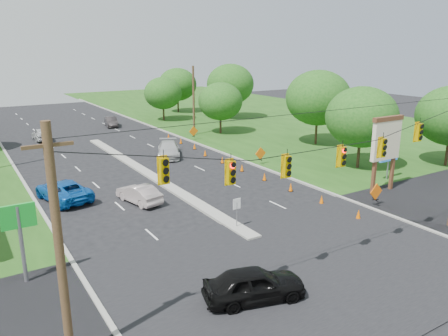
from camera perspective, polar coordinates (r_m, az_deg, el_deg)
ground at (r=24.03m, az=9.80°, el=-12.64°), size 160.00×160.00×0.00m
grass_right at (r=58.03m, az=18.96°, el=3.45°), size 40.00×160.00×0.06m
cross_street at (r=24.03m, az=9.80°, el=-12.64°), size 160.00×14.00×0.02m
curb_left at (r=47.14m, az=-25.74°, el=0.11°), size 0.25×110.00×0.16m
curb_right at (r=52.98m, az=-3.63°, el=3.18°), size 0.25×110.00×0.16m
median at (r=40.90m, az=-10.06°, el=-0.72°), size 1.00×34.00×0.18m
median_sign at (r=27.75m, az=1.68°, el=-5.16°), size 0.55×0.06×2.05m
signal_span at (r=21.43m, az=12.07°, el=-1.87°), size 25.60×0.32×9.00m
utility_pole_far_right at (r=57.71m, az=-3.99°, el=8.72°), size 0.28×0.28×9.00m
pylon_sign at (r=36.80m, az=20.46°, el=3.14°), size 5.90×2.30×6.12m
cone_0 at (r=31.04m, az=17.16°, el=-5.78°), size 0.32×0.32×0.70m
cone_1 at (r=33.26m, az=12.63°, el=-4.03°), size 0.32×0.32×0.70m
cone_2 at (r=35.68m, az=8.71°, el=-2.48°), size 0.32×0.32×0.70m
cone_3 at (r=38.26m, az=5.31°, el=-1.13°), size 0.32×0.32×0.70m
cone_4 at (r=40.99m, az=2.36°, el=0.05°), size 0.32×0.32×0.70m
cone_5 at (r=43.82m, az=-0.22°, el=1.08°), size 0.32×0.32×0.70m
cone_6 at (r=46.74m, az=-2.48°, el=1.98°), size 0.32×0.32×0.70m
cone_7 at (r=50.02m, az=-3.87°, el=2.85°), size 0.32×0.32×0.70m
cone_8 at (r=53.06m, az=-5.66°, el=3.54°), size 0.32×0.32×0.70m
cone_9 at (r=56.16m, az=-7.26°, el=4.16°), size 0.32×0.32×0.70m
work_sign_0 at (r=33.52m, az=19.24°, el=-3.04°), size 1.27×0.58×1.37m
work_sign_1 at (r=43.22m, az=4.79°, el=1.83°), size 1.27×0.58×1.37m
work_sign_2 at (r=54.81m, az=-4.01°, el=4.76°), size 1.27×0.58×1.37m
tree_7 at (r=43.05m, az=17.54°, el=6.36°), size 6.72×6.72×7.84m
tree_8 at (r=52.66m, az=12.19°, el=8.95°), size 7.56×7.56×8.82m
tree_9 at (r=58.59m, az=-0.46°, el=8.69°), size 5.88×5.88×6.86m
tree_10 at (r=71.14m, az=0.83°, el=10.89°), size 7.56×7.56×8.82m
tree_11 at (r=78.79m, az=-6.09°, el=10.80°), size 6.72×6.72×7.84m
tree_12 at (r=70.00m, az=-7.98°, el=9.65°), size 5.88×5.88×6.86m
black_sedan at (r=20.64m, az=3.98°, el=-14.92°), size 5.05×3.08×1.61m
white_sedan at (r=33.23m, az=-11.05°, el=-3.32°), size 2.35×4.46×1.40m
blue_pickup at (r=35.25m, az=-20.26°, el=-2.76°), size 3.73×6.10×1.58m
silver_car_far at (r=46.68m, az=-7.26°, el=2.41°), size 4.29×5.93×1.60m
silver_car_oncoming at (r=59.29m, az=-22.75°, el=4.09°), size 1.86×4.58×1.56m
dark_car_receding at (r=66.63m, az=-14.52°, el=5.89°), size 2.29×4.58×1.44m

